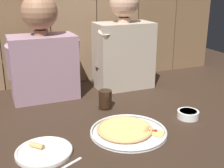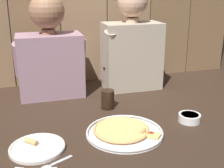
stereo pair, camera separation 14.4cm
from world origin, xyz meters
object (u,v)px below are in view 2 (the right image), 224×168
object	(u,v)px
pizza_tray	(123,131)
diner_left	(50,49)
dinner_plate	(37,147)
diner_right	(132,43)
dipping_bowl	(190,117)
drinking_glass	(108,99)

from	to	relation	value
pizza_tray	diner_left	xyz separation A→B (m)	(-0.26, 0.59, 0.28)
dinner_plate	diner_right	xyz separation A→B (m)	(0.63, 0.63, 0.28)
pizza_tray	dinner_plate	bearing A→B (deg)	-174.63
pizza_tray	diner_right	size ratio (longest dim) A/B	0.55
pizza_tray	dipping_bowl	distance (m)	0.35
dipping_bowl	dinner_plate	bearing A→B (deg)	-175.32
dinner_plate	diner_right	size ratio (longest dim) A/B	0.36
dipping_bowl	diner_right	bearing A→B (deg)	100.14
pizza_tray	diner_left	bearing A→B (deg)	113.64
dipping_bowl	diner_left	bearing A→B (deg)	137.04
diner_right	drinking_glass	bearing A→B (deg)	-129.39
pizza_tray	diner_right	distance (m)	0.70
dinner_plate	diner_left	bearing A→B (deg)	79.10
pizza_tray	dipping_bowl	bearing A→B (deg)	3.94
dinner_plate	diner_left	world-z (taller)	diner_left
pizza_tray	drinking_glass	bearing A→B (deg)	87.84
diner_left	dinner_plate	bearing A→B (deg)	-100.90
dipping_bowl	diner_right	xyz separation A→B (m)	(-0.10, 0.57, 0.27)
pizza_tray	diner_left	world-z (taller)	diner_left
dinner_plate	diner_left	xyz separation A→B (m)	(0.12, 0.63, 0.28)
dinner_plate	drinking_glass	size ratio (longest dim) A/B	2.26
pizza_tray	drinking_glass	xyz separation A→B (m)	(0.01, 0.30, 0.04)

